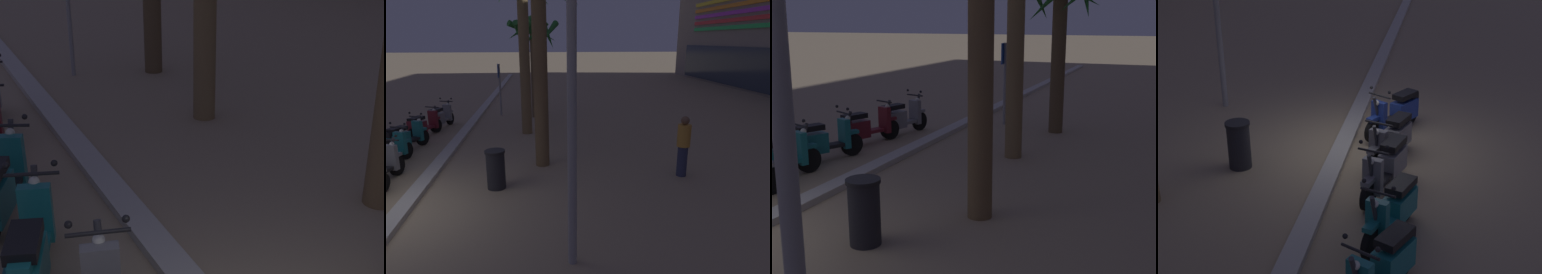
{
  "view_description": "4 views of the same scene",
  "coord_description": "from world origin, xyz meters",
  "views": [
    {
      "loc": [
        1.86,
        -1.72,
        3.7
      ],
      "look_at": [
        -3.15,
        0.86,
        1.27
      ],
      "focal_mm": 53.68,
      "sensor_mm": 36.0,
      "label": 1
    },
    {
      "loc": [
        6.94,
        3.33,
        3.46
      ],
      "look_at": [
        -2.55,
        4.34,
        0.85
      ],
      "focal_mm": 33.31,
      "sensor_mm": 36.0,
      "label": 2
    },
    {
      "loc": [
        4.41,
        5.98,
        3.06
      ],
      "look_at": [
        -3.28,
        2.87,
        1.15
      ],
      "focal_mm": 47.81,
      "sensor_mm": 36.0,
      "label": 3
    },
    {
      "loc": [
        -10.66,
        -1.62,
        5.08
      ],
      "look_at": [
        -1.51,
        -0.02,
        0.94
      ],
      "focal_mm": 53.0,
      "sensor_mm": 36.0,
      "label": 4
    }
  ],
  "objects": [
    {
      "name": "litter_bin",
      "position": [
        -1.22,
        2.22,
        0.48
      ],
      "size": [
        0.48,
        0.48,
        0.95
      ],
      "color": "#232328",
      "rests_on": "ground"
    },
    {
      "name": "pedestrian_by_palm_tree",
      "position": [
        -1.54,
        6.97,
        0.84
      ],
      "size": [
        0.34,
        0.34,
        1.6
      ],
      "color": "#2D3351",
      "rests_on": "ground"
    },
    {
      "name": "scooter_maroon_second_in_line",
      "position": [
        -6.19,
        -0.96,
        0.45
      ],
      "size": [
        1.76,
        0.85,
        1.04
      ],
      "color": "black",
      "rests_on": "ground"
    },
    {
      "name": "scooter_teal_lead_nearest",
      "position": [
        -3.04,
        -0.97,
        0.44
      ],
      "size": [
        1.66,
        0.81,
        1.17
      ],
      "color": "black",
      "rests_on": "ground"
    },
    {
      "name": "scooter_grey_far_back",
      "position": [
        -7.52,
        -0.68,
        0.46
      ],
      "size": [
        1.72,
        0.73,
        1.17
      ],
      "color": "black",
      "rests_on": "ground"
    },
    {
      "name": "scooter_teal_gap_after_mid",
      "position": [
        -4.53,
        -1.0,
        0.46
      ],
      "size": [
        1.6,
        0.9,
        1.17
      ],
      "color": "black",
      "rests_on": "ground"
    },
    {
      "name": "palm_tree_mid_walkway",
      "position": [
        -9.44,
        3.12,
        3.35
      ],
      "size": [
        2.47,
        2.37,
        4.51
      ],
      "color": "brown",
      "rests_on": "ground"
    },
    {
      "name": "crossing_sign",
      "position": [
        -9.96,
        1.45,
        1.5
      ],
      "size": [
        0.6,
        0.15,
        2.4
      ],
      "color": "#939399",
      "rests_on": "ground"
    },
    {
      "name": "palm_tree_near_sign",
      "position": [
        -2.76,
        3.35,
        4.4
      ],
      "size": [
        2.61,
        2.59,
        5.95
      ],
      "color": "brown",
      "rests_on": "ground"
    },
    {
      "name": "palm_tree_far_corner",
      "position": [
        -6.45,
        2.78,
        4.47
      ],
      "size": [
        2.28,
        2.36,
        6.16
      ],
      "color": "olive",
      "rests_on": "ground"
    },
    {
      "name": "curb_strip",
      "position": [
        0.0,
        0.4,
        0.06
      ],
      "size": [
        60.0,
        0.36,
        0.12
      ],
      "primitive_type": "cube",
      "color": "#BCB7AD",
      "rests_on": "ground"
    }
  ]
}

